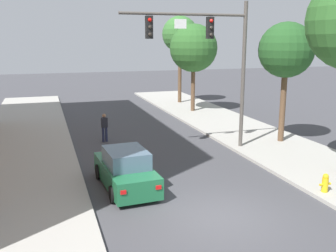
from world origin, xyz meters
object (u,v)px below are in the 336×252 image
traffic_signal_mast (211,48)px  fire_hydrant (325,183)px  street_tree_third (194,48)px  street_tree_farthest (180,35)px  car_lead_green (126,170)px  street_tree_second (286,51)px  pedestrian_crossing_road (104,126)px

traffic_signal_mast → fire_hydrant: (1.76, -6.78, -4.83)m
street_tree_third → street_tree_farthest: (0.44, 4.39, 1.08)m
car_lead_green → fire_hydrant: (6.97, -3.11, -0.22)m
street_tree_third → car_lead_green: bearing=-120.6°
street_tree_second → fire_hydrant: bearing=-111.5°
traffic_signal_mast → street_tree_farthest: size_ratio=0.98×
pedestrian_crossing_road → street_tree_second: (9.44, -3.44, 4.26)m
traffic_signal_mast → pedestrian_crossing_road: (-4.90, 3.70, -4.43)m
traffic_signal_mast → fire_hydrant: size_ratio=10.42×
pedestrian_crossing_road → street_tree_farthest: (8.62, 11.38, 5.27)m
street_tree_second → street_tree_third: size_ratio=0.96×
street_tree_third → street_tree_second: bearing=-83.1°
street_tree_second → street_tree_farthest: (-0.82, 14.82, 1.01)m
fire_hydrant → street_tree_third: size_ratio=0.11×
fire_hydrant → street_tree_second: (2.78, 7.04, 4.67)m
car_lead_green → street_tree_farthest: (8.93, 18.75, 5.46)m
fire_hydrant → street_tree_third: (1.52, 17.47, 4.59)m
car_lead_green → street_tree_third: (8.50, 14.35, 4.37)m
car_lead_green → street_tree_second: size_ratio=0.66×
traffic_signal_mast → street_tree_third: 11.19m
pedestrian_crossing_road → fire_hydrant: 12.42m
pedestrian_crossing_road → street_tree_third: bearing=40.5°
street_tree_farthest → fire_hydrant: bearing=-95.1°
traffic_signal_mast → street_tree_third: (3.29, 10.69, -0.24)m
car_lead_green → pedestrian_crossing_road: bearing=87.6°
pedestrian_crossing_road → street_tree_third: 11.55m
fire_hydrant → street_tree_third: 18.12m
traffic_signal_mast → fire_hydrant: 8.51m
street_tree_third → pedestrian_crossing_road: bearing=-139.5°
traffic_signal_mast → street_tree_farthest: street_tree_farthest is taller
traffic_signal_mast → street_tree_third: bearing=72.9°
car_lead_green → street_tree_third: bearing=59.4°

